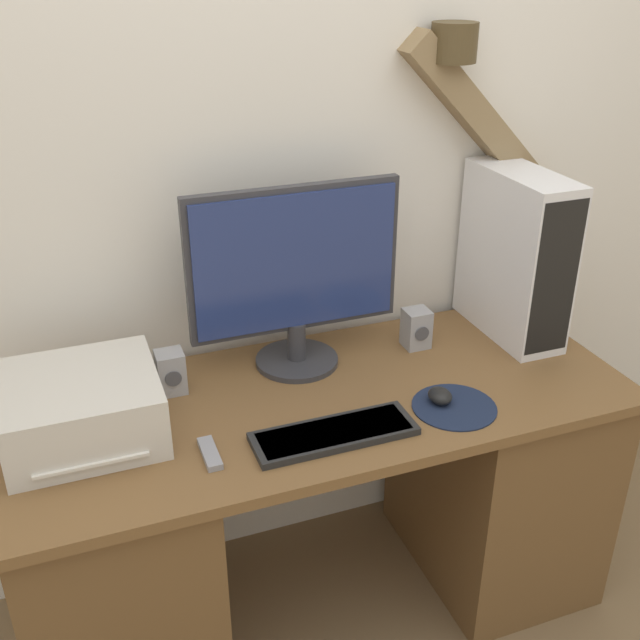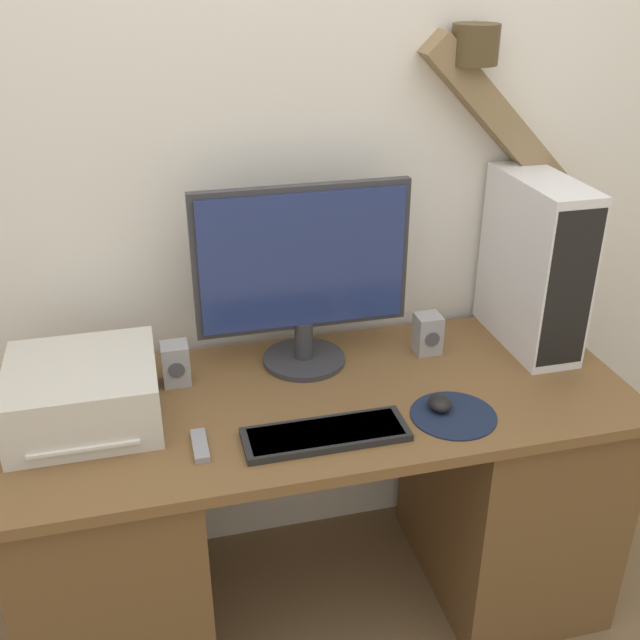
{
  "view_description": "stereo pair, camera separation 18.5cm",
  "coord_description": "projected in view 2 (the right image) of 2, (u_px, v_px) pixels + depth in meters",
  "views": [
    {
      "loc": [
        -0.59,
        -1.21,
        1.81
      ],
      "look_at": [
        -0.01,
        0.33,
        0.97
      ],
      "focal_mm": 42.0,
      "sensor_mm": 36.0,
      "label": 1
    },
    {
      "loc": [
        -0.41,
        -1.27,
        1.81
      ],
      "look_at": [
        -0.01,
        0.33,
        0.97
      ],
      "focal_mm": 42.0,
      "sensor_mm": 36.0,
      "label": 2
    }
  ],
  "objects": [
    {
      "name": "speaker_left",
      "position": [
        176.0,
        364.0,
        1.98
      ],
      "size": [
        0.07,
        0.07,
        0.12
      ],
      "color": "#99999E",
      "rests_on": "desk"
    },
    {
      "name": "wall_back",
      "position": [
        284.0,
        129.0,
        2.0
      ],
      "size": [
        6.4,
        0.18,
        2.84
      ],
      "color": "white",
      "rests_on": "ground_plane"
    },
    {
      "name": "mouse",
      "position": [
        440.0,
        403.0,
        1.88
      ],
      "size": [
        0.06,
        0.07,
        0.04
      ],
      "color": "black",
      "rests_on": "mousepad"
    },
    {
      "name": "desk",
      "position": [
        323.0,
        504.0,
        2.11
      ],
      "size": [
        1.62,
        0.66,
        0.75
      ],
      "color": "brown",
      "rests_on": "ground_plane"
    },
    {
      "name": "keyboard",
      "position": [
        326.0,
        434.0,
        1.78
      ],
      "size": [
        0.4,
        0.13,
        0.02
      ],
      "color": "black",
      "rests_on": "desk"
    },
    {
      "name": "speaker_right",
      "position": [
        428.0,
        334.0,
        2.14
      ],
      "size": [
        0.07,
        0.07,
        0.12
      ],
      "color": "#99999E",
      "rests_on": "desk"
    },
    {
      "name": "remote_control",
      "position": [
        200.0,
        446.0,
        1.74
      ],
      "size": [
        0.03,
        0.12,
        0.02
      ],
      "color": "gray",
      "rests_on": "desk"
    },
    {
      "name": "computer_tower",
      "position": [
        535.0,
        264.0,
        2.11
      ],
      "size": [
        0.15,
        0.39,
        0.49
      ],
      "color": "white",
      "rests_on": "desk"
    },
    {
      "name": "mousepad",
      "position": [
        453.0,
        415.0,
        1.87
      ],
      "size": [
        0.22,
        0.22,
        0.0
      ],
      "color": "#19233D",
      "rests_on": "desk"
    },
    {
      "name": "monitor",
      "position": [
        303.0,
        270.0,
        1.99
      ],
      "size": [
        0.58,
        0.23,
        0.51
      ],
      "color": "#333338",
      "rests_on": "desk"
    },
    {
      "name": "printer",
      "position": [
        83.0,
        394.0,
        1.81
      ],
      "size": [
        0.36,
        0.35,
        0.16
      ],
      "color": "beige",
      "rests_on": "desk"
    }
  ]
}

